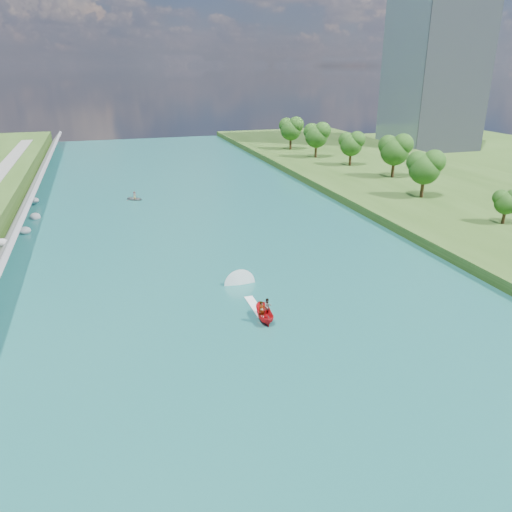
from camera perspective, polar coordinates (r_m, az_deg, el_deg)
name	(u,v)px	position (r m, az deg, el deg)	size (l,w,h in m)	color
ground	(272,339)	(46.06, 1.84, -9.50)	(260.00, 260.00, 0.00)	#2D5119
river_water	(221,262)	(63.38, -4.07, -0.68)	(55.00, 240.00, 0.10)	#18575E
office_tower	(438,41)	(163.57, 20.03, 22.09)	(22.00, 22.00, 60.00)	gray
trees_east	(423,170)	(93.42, 18.58, 9.35)	(14.68, 141.28, 10.43)	#274F15
motorboat	(259,306)	(50.42, 0.29, -5.71)	(3.60, 18.67, 2.24)	red
raft	(135,198)	(95.39, -13.68, 6.45)	(3.82, 3.78, 1.59)	gray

